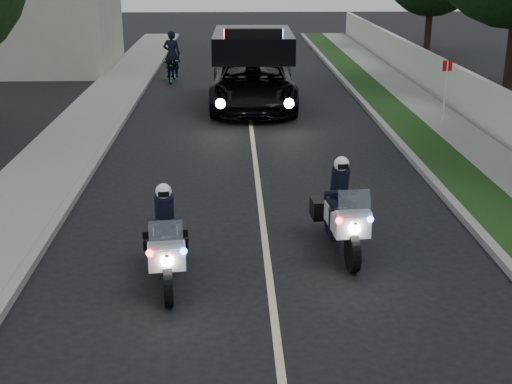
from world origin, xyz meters
TOP-DOWN VIEW (x-y plane):
  - curb_right at (4.10, 10.00)m, footprint 0.20×60.00m
  - grass_verge at (4.80, 10.00)m, footprint 1.20×60.00m
  - sidewalk_right at (6.10, 10.00)m, footprint 1.40×60.00m
  - curb_left at (-4.10, 10.00)m, footprint 0.20×60.00m
  - sidewalk_left at (-5.20, 10.00)m, footprint 2.00×60.00m
  - lane_marking at (0.00, 10.00)m, footprint 0.12×50.00m
  - police_moto_left at (-1.69, 3.64)m, footprint 0.89×2.01m
  - police_moto_right at (1.35, 4.79)m, footprint 0.88×2.10m
  - police_suv at (0.15, 17.37)m, footprint 3.01×6.30m
  - bicycle at (-3.07, 22.67)m, footprint 0.73×1.88m
  - cyclist at (-3.07, 22.67)m, footprint 0.71×0.48m
  - sign_post at (6.00, 14.35)m, footprint 0.40×0.40m
  - tree_right_d at (9.74, 18.87)m, footprint 7.48×7.48m
  - tree_right_e at (10.18, 31.78)m, footprint 6.60×6.60m
  - tree_left_far at (-9.84, 28.84)m, footprint 7.95×7.95m

SIDE VIEW (x-z plane):
  - police_moto_left at x=-1.69m, z-range -0.83..0.83m
  - police_moto_right at x=1.35m, z-range -0.87..0.87m
  - police_suv at x=0.15m, z-range -1.52..1.52m
  - bicycle at x=-3.07m, z-range -0.49..0.49m
  - cyclist at x=-3.07m, z-range -0.96..0.96m
  - sign_post at x=6.00m, z-range -1.06..1.06m
  - tree_right_d at x=9.74m, z-range -5.79..5.79m
  - tree_right_e at x=10.18m, z-range -4.37..4.37m
  - tree_left_far at x=-9.84m, z-range -6.01..6.01m
  - lane_marking at x=0.00m, z-range 0.00..0.01m
  - curb_right at x=4.10m, z-range 0.00..0.15m
  - curb_left at x=-4.10m, z-range 0.00..0.15m
  - grass_verge at x=4.80m, z-range 0.00..0.16m
  - sidewalk_right at x=6.10m, z-range 0.00..0.16m
  - sidewalk_left at x=-5.20m, z-range 0.00..0.16m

